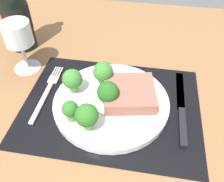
{
  "coord_description": "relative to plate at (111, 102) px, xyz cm",
  "views": [
    {
      "loc": [
        6.31,
        -36.42,
        41.1
      ],
      "look_at": [
        -0.29,
        2.84,
        1.9
      ],
      "focal_mm": 38.49,
      "sensor_mm": 36.0,
      "label": 1
    }
  ],
  "objects": [
    {
      "name": "broccoli_near_steak",
      "position": [
        -2.78,
        5.22,
        4.21
      ],
      "size": [
        4.72,
        4.72,
        5.92
      ],
      "color": "#6B994C",
      "rests_on": "plate"
    },
    {
      "name": "broccoli_back_left",
      "position": [
        -3.26,
        -8.44,
        4.62
      ],
      "size": [
        4.64,
        4.64,
        6.33
      ],
      "color": "#6B994C",
      "rests_on": "plate"
    },
    {
      "name": "broccoli_center",
      "position": [
        -0.51,
        -1.22,
        4.24
      ],
      "size": [
        4.73,
        4.73,
        5.94
      ],
      "color": "#5B8942",
      "rests_on": "plate"
    },
    {
      "name": "ground_plane",
      "position": [
        0.0,
        0.0,
        -2.6
      ],
      "size": [
        140.0,
        110.0,
        3.0
      ],
      "primitive_type": "cube",
      "color": "brown"
    },
    {
      "name": "placemat",
      "position": [
        0.0,
        0.0,
        -0.95
      ],
      "size": [
        40.11,
        30.4,
        0.3
      ],
      "primitive_type": "cube",
      "color": "black",
      "rests_on": "ground_plane"
    },
    {
      "name": "steak",
      "position": [
        3.84,
        1.4,
        2.24
      ],
      "size": [
        12.98,
        12.66,
        2.88
      ],
      "primitive_type": "cube",
      "rotation": [
        0.0,
        0.0,
        0.19
      ],
      "color": "#8C5647",
      "rests_on": "plate"
    },
    {
      "name": "broccoli_near_fork",
      "position": [
        -9.04,
        1.47,
        4.29
      ],
      "size": [
        4.57,
        4.57,
        5.93
      ],
      "color": "#6B994C",
      "rests_on": "plate"
    },
    {
      "name": "plate",
      "position": [
        0.0,
        0.0,
        0.0
      ],
      "size": [
        26.06,
        26.06,
        1.6
      ],
      "primitive_type": "cylinder",
      "color": "white",
      "rests_on": "placemat"
    },
    {
      "name": "broccoli_front_edge",
      "position": [
        -7.15,
        -6.76,
        3.69
      ],
      "size": [
        3.37,
        3.37,
        4.91
      ],
      "color": "#5B8942",
      "rests_on": "plate"
    },
    {
      "name": "fork",
      "position": [
        -15.86,
        1.42,
        -0.55
      ],
      "size": [
        2.4,
        19.2,
        0.5
      ],
      "rotation": [
        0.0,
        0.0,
        -0.02
      ],
      "color": "silver",
      "rests_on": "placemat"
    },
    {
      "name": "knife",
      "position": [
        15.81,
        0.53,
        -0.5
      ],
      "size": [
        1.8,
        23.0,
        0.8
      ],
      "rotation": [
        0.0,
        0.0,
        -0.02
      ],
      "color": "black",
      "rests_on": "placemat"
    },
    {
      "name": "wine_glass",
      "position": [
        -24.6,
        9.88,
        8.52
      ],
      "size": [
        7.05,
        7.05,
        13.41
      ],
      "color": "silver",
      "rests_on": "ground_plane"
    },
    {
      "name": "wine_bottle",
      "position": [
        -29.7,
        19.52,
        9.59
      ],
      "size": [
        7.61,
        7.61,
        28.56
      ],
      "color": "black",
      "rests_on": "ground_plane"
    }
  ]
}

